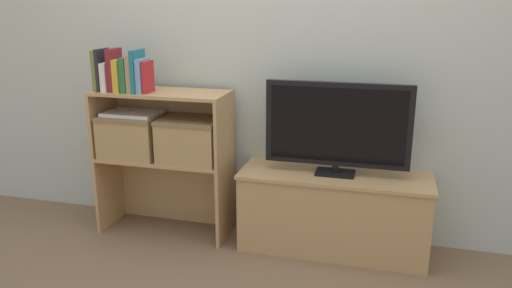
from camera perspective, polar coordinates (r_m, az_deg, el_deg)
The scene contains 19 objects.
ground_plane at distance 3.01m, azimuth -0.86°, elevation -12.33°, with size 16.00×16.00×0.00m, color brown.
wall_back at distance 3.05m, azimuth 1.17°, elevation 11.71°, with size 10.00×0.05×2.40m.
tv_stand at distance 2.99m, azimuth 8.83°, elevation -7.67°, with size 1.10×0.39×0.47m.
tv at distance 2.82m, azimuth 9.27°, elevation 2.01°, with size 0.81×0.14×0.53m.
bookshelf_lower_tier at distance 3.27m, azimuth -9.82°, elevation -4.18°, with size 0.82×0.34×0.49m.
bookshelf_upper_tier at distance 3.15m, azimuth -10.23°, elevation 3.52°, with size 0.82×0.34×0.41m.
book_olive at distance 3.17m, azimuth -17.54°, elevation 8.05°, with size 0.03×0.12×0.24m.
book_charcoal at distance 3.16m, azimuth -17.09°, elevation 8.11°, with size 0.02×0.14×0.25m.
book_ivory at distance 3.14m, azimuth -16.48°, elevation 7.40°, with size 0.03×0.15×0.17m.
book_maroon at distance 3.11m, azimuth -15.85°, elevation 8.14°, with size 0.04×0.13×0.25m.
book_mustard at distance 3.10m, azimuth -15.15°, elevation 7.60°, with size 0.04×0.16×0.19m.
book_forest at distance 3.08m, azimuth -14.49°, elevation 7.70°, with size 0.04×0.14×0.20m.
book_tan at distance 3.06m, azimuth -13.91°, elevation 7.85°, with size 0.03×0.13×0.22m.
book_teal at distance 3.04m, azimuth -13.36°, elevation 8.10°, with size 0.02×0.16×0.25m.
book_skyblue at distance 3.03m, azimuth -12.80°, elevation 7.63°, with size 0.03×0.14×0.20m.
book_crimson at distance 3.01m, azimuth -12.26°, elevation 7.49°, with size 0.02×0.12×0.19m.
storage_basket_left at distance 3.20m, azimuth -13.86°, elevation 1.18°, with size 0.37×0.31×0.26m.
storage_basket_right at distance 3.03m, azimuth -7.36°, elevation 0.71°, with size 0.37×0.31×0.26m.
laptop at distance 3.17m, azimuth -14.01°, elevation 3.44°, with size 0.33×0.23×0.02m.
Camera 1 is at (0.73, -2.54, 1.43)m, focal length 35.00 mm.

